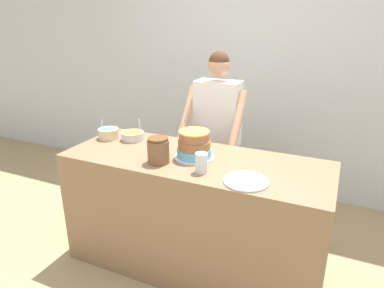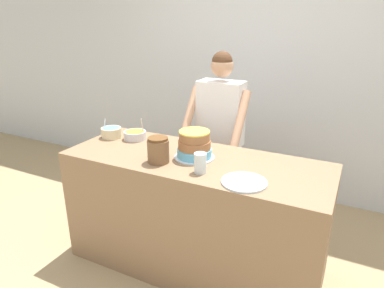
% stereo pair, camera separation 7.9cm
% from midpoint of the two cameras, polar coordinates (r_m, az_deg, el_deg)
% --- Properties ---
extents(wall_back, '(10.00, 0.05, 2.60)m').
position_cam_midpoint_polar(wall_back, '(3.66, 11.80, 11.85)').
color(wall_back, silver).
rests_on(wall_back, ground_plane).
extents(counter, '(1.87, 0.71, 0.89)m').
position_cam_midpoint_polar(counter, '(2.59, 1.31, -11.54)').
color(counter, '#8C6B4C').
rests_on(counter, ground_plane).
extents(person_baker, '(0.52, 0.44, 1.56)m').
position_cam_midpoint_polar(person_baker, '(2.99, 5.44, 3.16)').
color(person_baker, '#2D2D38').
rests_on(person_baker, ground_plane).
extents(cake, '(0.28, 0.28, 0.20)m').
position_cam_midpoint_polar(cake, '(2.36, 1.36, -0.27)').
color(cake, silver).
rests_on(cake, counter).
extents(frosting_bowl_blue, '(0.16, 0.16, 0.15)m').
position_cam_midpoint_polar(frosting_bowl_blue, '(2.86, -12.53, 1.94)').
color(frosting_bowl_blue, beige).
rests_on(frosting_bowl_blue, counter).
extents(frosting_bowl_orange, '(0.18, 0.18, 0.18)m').
position_cam_midpoint_polar(frosting_bowl_orange, '(2.78, -8.69, 1.52)').
color(frosting_bowl_orange, silver).
rests_on(frosting_bowl_orange, counter).
extents(drinking_glass, '(0.08, 0.08, 0.13)m').
position_cam_midpoint_polar(drinking_glass, '(2.15, 2.44, -3.19)').
color(drinking_glass, silver).
rests_on(drinking_glass, counter).
extents(ceramic_plate, '(0.28, 0.28, 0.01)m').
position_cam_midpoint_polar(ceramic_plate, '(2.06, 9.78, -6.29)').
color(ceramic_plate, silver).
rests_on(ceramic_plate, counter).
extents(stoneware_jar, '(0.15, 0.15, 0.18)m').
position_cam_midpoint_polar(stoneware_jar, '(2.30, -4.67, -1.02)').
color(stoneware_jar, brown).
rests_on(stoneware_jar, counter).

